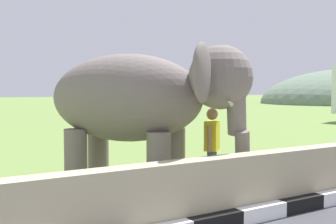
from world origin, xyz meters
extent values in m
cube|color=black|center=(1.90, 3.31, 0.12)|extent=(0.90, 0.20, 0.24)
cube|color=white|center=(2.80, 3.31, 0.12)|extent=(0.90, 0.20, 0.24)
cube|color=black|center=(3.70, 3.31, 0.12)|extent=(0.90, 0.20, 0.24)
cube|color=white|center=(4.60, 3.31, 0.12)|extent=(0.90, 0.20, 0.24)
cube|color=tan|center=(2.00, 3.61, 0.50)|extent=(28.00, 0.36, 1.00)
cylinder|color=slate|center=(2.66, 5.61, 0.64)|extent=(0.44, 0.44, 1.27)
cylinder|color=slate|center=(1.97, 5.04, 0.64)|extent=(0.44, 0.44, 1.27)
cylinder|color=slate|center=(1.58, 6.92, 0.64)|extent=(0.44, 0.44, 1.27)
cylinder|color=slate|center=(0.89, 6.35, 0.64)|extent=(0.44, 0.44, 1.27)
ellipsoid|color=slate|center=(1.78, 5.98, 1.87)|extent=(3.21, 3.41, 1.70)
sphere|color=slate|center=(2.97, 4.54, 2.25)|extent=(1.16, 1.16, 1.16)
ellipsoid|color=#D84C8C|center=(3.15, 4.32, 2.40)|extent=(0.72, 0.69, 0.44)
ellipsoid|color=slate|center=(3.47, 5.15, 2.30)|extent=(0.85, 0.76, 1.00)
ellipsoid|color=slate|center=(2.27, 4.16, 2.30)|extent=(0.85, 0.76, 1.00)
cylinder|color=slate|center=(3.15, 4.32, 1.70)|extent=(0.63, 0.61, 1.00)
cylinder|color=slate|center=(3.22, 4.23, 0.90)|extent=(0.46, 0.45, 0.83)
cone|color=beige|center=(3.33, 4.54, 1.80)|extent=(0.52, 0.47, 0.22)
cone|color=beige|center=(2.90, 4.18, 1.80)|extent=(0.52, 0.47, 0.22)
cylinder|color=navy|center=(3.37, 5.26, 0.41)|extent=(0.15, 0.15, 0.82)
cylinder|color=navy|center=(3.21, 5.13, 0.41)|extent=(0.15, 0.15, 0.82)
cube|color=yellow|center=(3.29, 5.20, 1.11)|extent=(0.46, 0.44, 0.58)
cylinder|color=#9E7251|center=(3.49, 5.36, 1.08)|extent=(0.13, 0.13, 0.52)
cylinder|color=#9E7251|center=(3.09, 5.03, 1.08)|extent=(0.18, 0.17, 0.53)
sphere|color=#9E7251|center=(3.29, 5.20, 1.54)|extent=(0.23, 0.23, 0.23)
camera|label=1|loc=(-1.74, -1.31, 2.03)|focal=44.31mm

